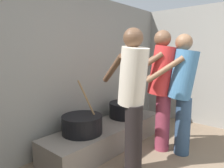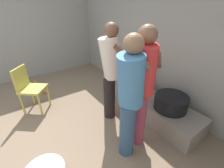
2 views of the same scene
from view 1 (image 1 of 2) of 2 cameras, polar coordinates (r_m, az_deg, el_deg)
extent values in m
cube|color=gray|center=(2.93, -16.80, 3.24)|extent=(5.32, 0.20, 2.23)
cube|color=slate|center=(3.15, -1.18, -13.91)|extent=(2.04, 0.60, 0.33)
cylinder|color=black|center=(2.77, -8.24, -10.97)|extent=(0.52, 0.52, 0.24)
cylinder|color=#937047|center=(2.74, -6.94, -4.24)|extent=(0.15, 0.23, 0.51)
cylinder|color=black|center=(3.40, 3.74, -7.10)|extent=(0.53, 0.53, 0.24)
cylinder|color=black|center=(2.46, 5.93, -14.83)|extent=(0.20, 0.20, 0.79)
cylinder|color=beige|center=(2.29, 5.83, 2.08)|extent=(0.43, 0.48, 0.68)
sphere|color=brown|center=(2.29, 5.86, 12.57)|extent=(0.22, 0.22, 0.22)
cylinder|color=brown|center=(2.56, 5.70, 4.34)|extent=(0.26, 0.47, 0.37)
cylinder|color=brown|center=(2.44, 0.21, 4.16)|extent=(0.26, 0.47, 0.37)
cylinder|color=#8C3347|center=(3.04, 13.76, -10.20)|extent=(0.20, 0.20, 0.81)
cylinder|color=red|center=(2.89, 13.70, 3.62)|extent=(0.46, 0.49, 0.69)
sphere|color=brown|center=(2.88, 13.81, 12.09)|extent=(0.22, 0.22, 0.22)
cylinder|color=brown|center=(3.00, 8.84, 5.31)|extent=(0.32, 0.45, 0.37)
cylinder|color=brown|center=(2.73, 8.88, 4.98)|extent=(0.32, 0.45, 0.37)
cylinder|color=navy|center=(3.00, 18.93, -10.98)|extent=(0.20, 0.20, 0.78)
cylinder|color=teal|center=(2.84, 19.03, 2.51)|extent=(0.44, 0.48, 0.66)
sphere|color=brown|center=(2.83, 19.25, 10.82)|extent=(0.22, 0.22, 0.22)
cylinder|color=brown|center=(2.96, 14.26, 4.27)|extent=(0.28, 0.45, 0.36)
cylinder|color=brown|center=(2.69, 14.35, 3.84)|extent=(0.28, 0.45, 0.36)
camera|label=2|loc=(3.76, 41.77, 13.56)|focal=24.30mm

